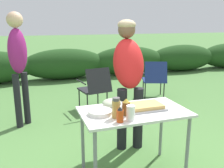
# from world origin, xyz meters

# --- Properties ---
(shrub_hedge) EXTENTS (14.40, 0.90, 0.88)m
(shrub_hedge) POSITION_xyz_m (-0.00, 5.00, 0.44)
(shrub_hedge) COLOR #1E4219
(shrub_hedge) RESTS_ON ground
(folding_table) EXTENTS (1.10, 0.64, 0.74)m
(folding_table) POSITION_xyz_m (0.00, 0.00, 0.66)
(folding_table) COLOR silver
(folding_table) RESTS_ON ground
(food_tray) EXTENTS (0.41, 0.27, 0.06)m
(food_tray) POSITION_xyz_m (0.12, 0.01, 0.77)
(food_tray) COLOR #9E9EA3
(food_tray) RESTS_ON folding_table
(plate_stack) EXTENTS (0.24, 0.24, 0.04)m
(plate_stack) POSITION_xyz_m (-0.36, 0.01, 0.76)
(plate_stack) COLOR white
(plate_stack) RESTS_ON folding_table
(mixing_bowl) EXTENTS (0.21, 0.21, 0.09)m
(mixing_bowl) POSITION_xyz_m (-0.18, 0.19, 0.78)
(mixing_bowl) COLOR #ADBC99
(mixing_bowl) RESTS_ON folding_table
(paper_cup_stack) EXTENTS (0.08, 0.08, 0.14)m
(paper_cup_stack) POSITION_xyz_m (-0.13, -0.22, 0.81)
(paper_cup_stack) COLOR white
(paper_cup_stack) RESTS_ON folding_table
(spice_jar) EXTENTS (0.08, 0.08, 0.20)m
(spice_jar) POSITION_xyz_m (-0.24, -0.12, 0.84)
(spice_jar) COLOR #B2893D
(spice_jar) RESTS_ON folding_table
(hot_sauce_bottle) EXTENTS (0.06, 0.06, 0.15)m
(hot_sauce_bottle) POSITION_xyz_m (-0.24, -0.23, 0.81)
(hot_sauce_bottle) COLOR #CC4214
(hot_sauce_bottle) RESTS_ON folding_table
(beer_bottle) EXTENTS (0.08, 0.08, 0.17)m
(beer_bottle) POSITION_xyz_m (-0.12, -0.09, 0.82)
(beer_bottle) COLOR brown
(beer_bottle) RESTS_ON folding_table
(standing_person_in_gray_fleece) EXTENTS (0.46, 0.56, 1.66)m
(standing_person_in_gray_fleece) POSITION_xyz_m (0.22, 0.68, 1.03)
(standing_person_in_gray_fleece) COLOR black
(standing_person_in_gray_fleece) RESTS_ON ground
(standing_person_in_olive_jacket) EXTENTS (0.39, 0.39, 1.78)m
(standing_person_in_olive_jacket) POSITION_xyz_m (-1.14, 1.82, 1.10)
(standing_person_in_olive_jacket) COLOR black
(standing_person_in_olive_jacket) RESTS_ON ground
(camp_chair_green_behind_table) EXTENTS (0.64, 0.71, 0.83)m
(camp_chair_green_behind_table) POSITION_xyz_m (1.54, 2.41, 0.47)
(camp_chair_green_behind_table) COLOR navy
(camp_chair_green_behind_table) RESTS_ON ground
(camp_chair_near_hedge) EXTENTS (0.56, 0.66, 0.83)m
(camp_chair_near_hedge) POSITION_xyz_m (0.14, 2.08, 0.47)
(camp_chair_near_hedge) COLOR #232328
(camp_chair_near_hedge) RESTS_ON ground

